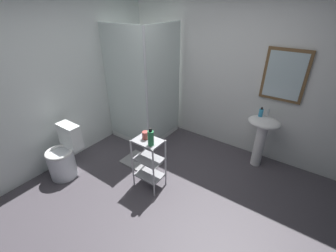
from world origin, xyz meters
name	(u,v)px	position (x,y,z in m)	size (l,w,h in m)	color
ground_plane	(160,204)	(0.00, 0.00, -0.01)	(4.20, 4.20, 0.02)	#48434A
wall_back	(229,74)	(0.01, 1.85, 1.25)	(4.20, 0.14, 2.50)	silver
wall_left	(56,83)	(-1.85, 0.00, 1.25)	(0.10, 4.20, 2.50)	silver
shower_stall	(146,114)	(-1.22, 1.19, 0.46)	(0.92, 0.92, 2.00)	white
pedestal_sink	(262,132)	(0.74, 1.52, 0.58)	(0.46, 0.37, 0.81)	white
sink_faucet	(268,112)	(0.74, 1.64, 0.86)	(0.03, 0.03, 0.10)	silver
toilet	(64,156)	(-1.48, -0.34, 0.31)	(0.37, 0.49, 0.76)	white
storage_cart	(149,160)	(-0.32, 0.18, 0.44)	(0.38, 0.28, 0.74)	silver
hand_soap_bottle	(261,113)	(0.66, 1.54, 0.87)	(0.06, 0.06, 0.14)	#389ED1
body_wash_bottle_green	(151,138)	(-0.22, 0.13, 0.84)	(0.08, 0.08, 0.24)	#308B54
rinse_cup	(145,135)	(-0.37, 0.20, 0.79)	(0.08, 0.08, 0.10)	#B24742
bath_mat	(141,162)	(-0.76, 0.49, 0.01)	(0.60, 0.40, 0.02)	gray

